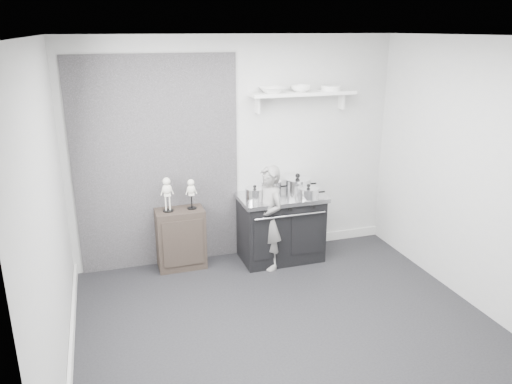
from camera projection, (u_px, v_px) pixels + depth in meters
ground at (288, 327)px, 4.83m from camera, size 4.00×4.00×0.00m
room_shell at (276, 161)px, 4.43m from camera, size 4.02×3.62×2.71m
wall_shelf at (303, 94)px, 5.95m from camera, size 1.30×0.26×0.24m
stove at (281, 227)px, 6.17m from camera, size 1.03×0.65×0.83m
side_cabinet at (181, 239)px, 5.96m from camera, size 0.56×0.33×0.73m
child at (269, 218)px, 5.87m from camera, size 0.41×0.52×1.26m
pot_front_left at (255, 194)px, 5.86m from camera, size 0.31×0.22×0.19m
pot_back_left at (271, 187)px, 6.12m from camera, size 0.34×0.26×0.20m
pot_back_right at (297, 184)px, 6.19m from camera, size 0.42×0.34×0.23m
pot_front_right at (308, 193)px, 5.94m from camera, size 0.34×0.26×0.17m
skeleton_full at (167, 192)px, 5.73m from camera, size 0.13×0.08×0.47m
skeleton_torso at (191, 192)px, 5.82m from camera, size 0.12×0.07×0.42m
bowl_large at (272, 90)px, 5.81m from camera, size 0.29×0.29×0.07m
bowl_small at (301, 89)px, 5.92m from camera, size 0.24×0.24×0.08m
plate_stack at (331, 88)px, 6.03m from camera, size 0.24×0.24×0.06m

